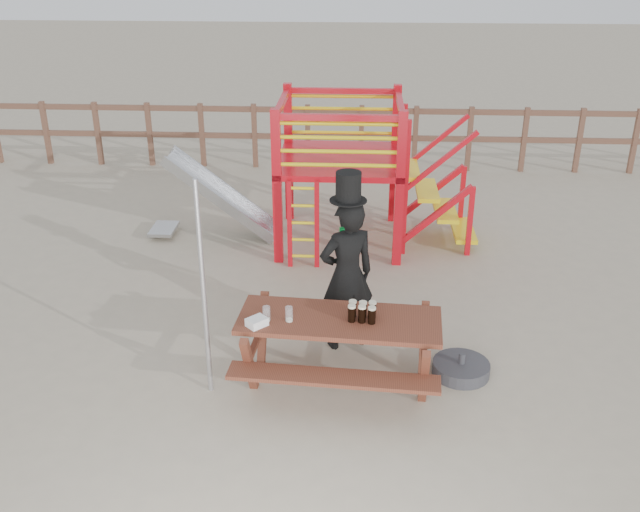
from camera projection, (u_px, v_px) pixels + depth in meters
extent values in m
plane|color=tan|center=(308.00, 380.00, 7.20)|extent=(60.00, 60.00, 0.00)
cube|color=brown|center=(335.00, 110.00, 13.08)|extent=(15.00, 0.06, 0.10)
cube|color=brown|center=(334.00, 137.00, 13.29)|extent=(15.00, 0.06, 0.10)
cube|color=brown|center=(46.00, 133.00, 13.57)|extent=(0.09, 0.09, 1.20)
cube|color=brown|center=(98.00, 134.00, 13.52)|extent=(0.09, 0.09, 1.20)
cube|color=brown|center=(150.00, 134.00, 13.47)|extent=(0.09, 0.09, 1.20)
cube|color=brown|center=(202.00, 135.00, 13.42)|extent=(0.09, 0.09, 1.20)
cube|color=brown|center=(255.00, 136.00, 13.37)|extent=(0.09, 0.09, 1.20)
cube|color=brown|center=(308.00, 137.00, 13.32)|extent=(0.09, 0.09, 1.20)
cube|color=brown|center=(361.00, 137.00, 13.27)|extent=(0.09, 0.09, 1.20)
cube|color=brown|center=(415.00, 138.00, 13.22)|extent=(0.09, 0.09, 1.20)
cube|color=brown|center=(469.00, 139.00, 13.17)|extent=(0.09, 0.09, 1.20)
cube|color=brown|center=(524.00, 140.00, 13.12)|extent=(0.09, 0.09, 1.20)
cube|color=brown|center=(579.00, 141.00, 13.07)|extent=(0.09, 0.09, 1.20)
cube|color=brown|center=(635.00, 142.00, 13.02)|extent=(0.09, 0.09, 1.20)
cube|color=red|center=(277.00, 188.00, 9.33)|extent=(0.12, 0.12, 2.10)
cube|color=red|center=(400.00, 191.00, 9.25)|extent=(0.12, 0.12, 2.10)
cube|color=red|center=(289.00, 153.00, 10.78)|extent=(0.12, 0.12, 2.10)
cube|color=red|center=(395.00, 155.00, 10.70)|extent=(0.12, 0.12, 2.10)
cube|color=red|center=(340.00, 160.00, 9.95)|extent=(1.72, 1.72, 0.08)
cube|color=red|center=(339.00, 117.00, 8.89)|extent=(1.60, 0.08, 0.08)
cube|color=red|center=(342.00, 91.00, 10.34)|extent=(1.60, 0.08, 0.08)
cube|color=red|center=(282.00, 102.00, 9.65)|extent=(0.08, 1.60, 0.08)
cube|color=red|center=(400.00, 104.00, 9.57)|extent=(0.08, 1.60, 0.08)
cylinder|color=yellow|center=(338.00, 165.00, 9.15)|extent=(1.50, 0.05, 0.05)
cylinder|color=yellow|center=(342.00, 133.00, 10.60)|extent=(1.50, 0.05, 0.05)
cylinder|color=yellow|center=(339.00, 152.00, 9.07)|extent=(1.50, 0.05, 0.05)
cylinder|color=yellow|center=(342.00, 121.00, 10.52)|extent=(1.50, 0.05, 0.05)
cylinder|color=yellow|center=(339.00, 138.00, 9.00)|extent=(1.50, 0.05, 0.05)
cylinder|color=yellow|center=(342.00, 109.00, 10.45)|extent=(1.50, 0.05, 0.05)
cylinder|color=yellow|center=(339.00, 124.00, 8.92)|extent=(1.50, 0.05, 0.05)
cylinder|color=yellow|center=(342.00, 96.00, 10.37)|extent=(1.50, 0.05, 0.05)
cube|color=red|center=(290.00, 225.00, 9.37)|extent=(0.06, 0.06, 1.20)
cube|color=red|center=(317.00, 225.00, 9.35)|extent=(0.06, 0.06, 1.20)
cylinder|color=yellow|center=(304.00, 256.00, 9.55)|extent=(0.36, 0.04, 0.04)
cylinder|color=yellow|center=(303.00, 240.00, 9.45)|extent=(0.36, 0.04, 0.04)
cylinder|color=yellow|center=(303.00, 223.00, 9.35)|extent=(0.36, 0.04, 0.04)
cylinder|color=yellow|center=(303.00, 206.00, 9.25)|extent=(0.36, 0.04, 0.04)
cylinder|color=yellow|center=(303.00, 188.00, 9.15)|extent=(0.36, 0.04, 0.04)
cube|color=yellow|center=(408.00, 170.00, 9.95)|extent=(0.30, 0.90, 0.06)
cube|color=yellow|center=(427.00, 190.00, 10.06)|extent=(0.30, 0.90, 0.06)
cube|color=yellow|center=(445.00, 210.00, 10.17)|extent=(0.30, 0.90, 0.06)
cube|color=yellow|center=(463.00, 230.00, 10.29)|extent=(0.30, 0.90, 0.06)
cube|color=red|center=(437.00, 214.00, 9.72)|extent=(0.95, 0.08, 0.86)
cube|color=red|center=(432.00, 192.00, 10.54)|extent=(0.95, 0.08, 0.86)
cube|color=#AFB2B6|center=(222.00, 197.00, 10.28)|extent=(1.53, 0.55, 1.21)
cube|color=#AFB2B6|center=(218.00, 201.00, 10.02)|extent=(1.58, 0.04, 1.28)
cube|color=#AFB2B6|center=(225.00, 188.00, 10.50)|extent=(1.58, 0.04, 1.28)
cube|color=#AFB2B6|center=(164.00, 229.00, 10.54)|extent=(0.35, 0.55, 0.05)
cube|color=brown|center=(339.00, 321.00, 6.83)|extent=(1.99, 0.87, 0.05)
cube|color=brown|center=(333.00, 378.00, 6.47)|extent=(1.96, 0.41, 0.04)
cube|color=brown|center=(344.00, 319.00, 7.43)|extent=(1.96, 0.41, 0.04)
cube|color=brown|center=(256.00, 348.00, 7.08)|extent=(0.16, 1.17, 0.70)
cube|color=brown|center=(424.00, 360.00, 6.89)|extent=(0.16, 1.17, 0.70)
imported|color=black|center=(347.00, 276.00, 7.47)|extent=(0.72, 0.62, 1.67)
cube|color=#0D8F32|center=(342.00, 253.00, 7.50)|extent=(0.07, 0.04, 0.39)
cylinder|color=black|center=(348.00, 200.00, 7.11)|extent=(0.38, 0.38, 0.01)
cylinder|color=black|center=(348.00, 186.00, 7.05)|extent=(0.26, 0.26, 0.29)
cube|color=white|center=(344.00, 172.00, 7.12)|extent=(0.12, 0.06, 0.03)
cylinder|color=#B2B2B7|center=(204.00, 292.00, 6.58)|extent=(0.05, 0.05, 2.19)
cylinder|color=#36363B|center=(461.00, 368.00, 7.26)|extent=(0.58, 0.58, 0.13)
cylinder|color=#36363B|center=(462.00, 358.00, 7.21)|extent=(0.07, 0.07, 0.11)
cube|color=white|center=(257.00, 322.00, 6.67)|extent=(0.23, 0.23, 0.08)
cylinder|color=black|center=(352.00, 314.00, 6.74)|extent=(0.07, 0.07, 0.15)
cylinder|color=beige|center=(352.00, 306.00, 6.70)|extent=(0.07, 0.07, 0.02)
cylinder|color=black|center=(362.00, 315.00, 6.72)|extent=(0.07, 0.07, 0.15)
cylinder|color=beige|center=(362.00, 307.00, 6.69)|extent=(0.07, 0.07, 0.02)
cylinder|color=black|center=(372.00, 316.00, 6.70)|extent=(0.07, 0.07, 0.15)
cylinder|color=beige|center=(372.00, 308.00, 6.67)|extent=(0.07, 0.07, 0.02)
cylinder|color=black|center=(353.00, 310.00, 6.82)|extent=(0.07, 0.07, 0.15)
cylinder|color=beige|center=(353.00, 302.00, 6.78)|extent=(0.07, 0.07, 0.02)
cylinder|color=black|center=(363.00, 311.00, 6.80)|extent=(0.07, 0.07, 0.15)
cylinder|color=beige|center=(363.00, 303.00, 6.76)|extent=(0.07, 0.07, 0.02)
cylinder|color=black|center=(372.00, 311.00, 6.80)|extent=(0.07, 0.07, 0.15)
cylinder|color=beige|center=(373.00, 303.00, 6.77)|extent=(0.07, 0.07, 0.02)
cylinder|color=silver|center=(289.00, 314.00, 6.74)|extent=(0.07, 0.07, 0.15)
cylinder|color=beige|center=(289.00, 320.00, 6.77)|extent=(0.07, 0.07, 0.02)
cylinder|color=silver|center=(266.00, 314.00, 6.75)|extent=(0.07, 0.07, 0.15)
cylinder|color=beige|center=(267.00, 320.00, 6.77)|extent=(0.07, 0.07, 0.02)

